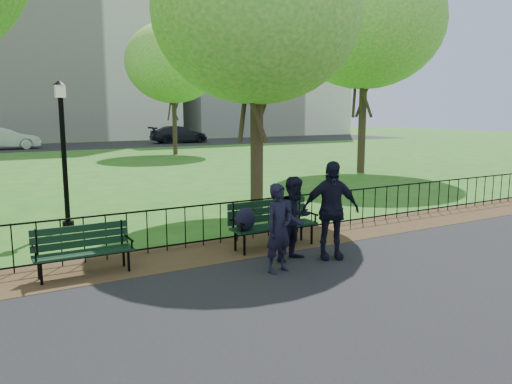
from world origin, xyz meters
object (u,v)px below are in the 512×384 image
tree_mid_e (366,22)px  person_right (331,210)px  person_left (279,228)px  lamppost (64,149)px  sedan_dark (179,134)px  sedan_silver (4,139)px  park_bench_left_a (83,245)px  tree_near_e (257,14)px  park_bench_main (261,219)px  person_mid (295,219)px  tree_far_e (173,62)px

tree_mid_e → person_right: (-9.79, -10.10, -5.76)m
tree_mid_e → person_left: (-11.09, -10.31, -5.92)m
lamppost → sedan_dark: lamppost is taller
person_right → sedan_silver: 33.97m
person_left → sedan_dark: person_left is taller
park_bench_left_a → tree_near_e: bearing=29.9°
park_bench_left_a → lamppost: bearing=84.5°
park_bench_main → person_mid: bearing=-78.3°
person_mid → person_right: bearing=-33.8°
person_mid → person_right: 0.70m
park_bench_left_a → person_mid: size_ratio=1.03×
tree_far_e → person_mid: size_ratio=5.29×
tree_far_e → sedan_dark: tree_far_e is taller
park_bench_left_a → person_left: 3.40m
park_bench_main → tree_far_e: (6.75, 22.48, 5.22)m
tree_near_e → tree_far_e: size_ratio=0.90×
park_bench_left_a → lamppost: lamppost is taller
park_bench_left_a → sedan_dark: 36.47m
person_right → tree_mid_e: bearing=68.6°
person_right → park_bench_main: bearing=148.8°
tree_far_e → tree_near_e: bearing=-104.6°
park_bench_main → sedan_silver: (-2.69, 32.62, 0.15)m
tree_mid_e → tree_far_e: tree_mid_e is taller
sedan_dark → park_bench_main: bearing=162.6°
person_left → sedan_dark: 36.85m
tree_near_e → person_right: (-0.88, -4.32, -4.33)m
tree_near_e → sedan_dark: bearing=72.5°
park_bench_left_a → tree_near_e: (5.18, 2.95, 4.75)m
person_mid → person_left: bearing=-159.8°
tree_mid_e → person_right: tree_mid_e is taller
park_bench_left_a → sedan_dark: bearing=66.4°
lamppost → tree_near_e: 5.93m
tree_mid_e → person_mid: (-10.44, -9.86, -5.90)m
park_bench_main → tree_near_e: 5.87m
person_mid → sedan_silver: size_ratio=0.33×
tree_near_e → person_left: bearing=-115.7°
lamppost → park_bench_left_a: bearing=-95.8°
tree_mid_e → sedan_dark: 25.33m
sedan_dark → person_left: bearing=162.6°
park_bench_main → person_right: size_ratio=1.01×
person_left → person_mid: 0.79m
tree_far_e → lamppost: bearing=-118.1°
lamppost → tree_near_e: bearing=-10.8°
tree_far_e → sedan_dark: size_ratio=1.64×
tree_near_e → person_left: tree_near_e is taller
park_bench_left_a → tree_far_e: bearing=65.7°
lamppost → person_right: (3.91, -5.24, -0.97)m
tree_near_e → sedan_silver: (-4.42, 29.46, -4.48)m
person_right → sedan_dark: size_ratio=0.36×
park_bench_main → sedan_silver: 32.73m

